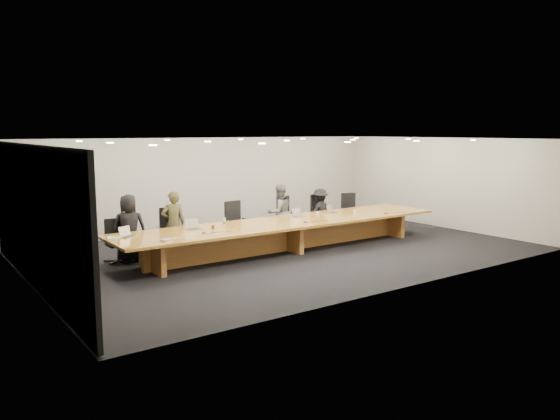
# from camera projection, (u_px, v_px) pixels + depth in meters

# --- Properties ---
(ground) EXTENTS (12.00, 12.00, 0.00)m
(ground) POSITION_uv_depth(u_px,v_px,m) (287.00, 250.00, 13.85)
(ground) COLOR black
(ground) RESTS_ON ground
(back_wall) EXTENTS (12.00, 0.02, 2.80)m
(back_wall) POSITION_uv_depth(u_px,v_px,m) (211.00, 183.00, 16.87)
(back_wall) COLOR silver
(back_wall) RESTS_ON ground
(left_wall_panel) EXTENTS (0.08, 7.84, 2.74)m
(left_wall_panel) POSITION_uv_depth(u_px,v_px,m) (32.00, 219.00, 10.25)
(left_wall_panel) COLOR black
(left_wall_panel) RESTS_ON ground
(conference_table) EXTENTS (9.00, 1.80, 0.75)m
(conference_table) POSITION_uv_depth(u_px,v_px,m) (287.00, 230.00, 13.78)
(conference_table) COLOR brown
(conference_table) RESTS_ON ground
(chair_far_left) EXTENTS (0.53, 0.53, 1.03)m
(chair_far_left) POSITION_uv_depth(u_px,v_px,m) (117.00, 241.00, 12.51)
(chair_far_left) COLOR black
(chair_far_left) RESTS_ON ground
(chair_left) EXTENTS (0.75, 0.75, 1.18)m
(chair_left) POSITION_uv_depth(u_px,v_px,m) (171.00, 232.00, 13.19)
(chair_left) COLOR black
(chair_left) RESTS_ON ground
(chair_mid_left) EXTENTS (0.69, 0.69, 1.20)m
(chair_mid_left) POSITION_uv_depth(u_px,v_px,m) (238.00, 223.00, 14.30)
(chair_mid_left) COLOR black
(chair_mid_left) RESTS_ON ground
(chair_mid_right) EXTENTS (0.74, 0.74, 1.20)m
(chair_mid_right) POSITION_uv_depth(u_px,v_px,m) (289.00, 217.00, 15.33)
(chair_mid_right) COLOR black
(chair_mid_right) RESTS_ON ground
(chair_right) EXTENTS (0.61, 0.61, 1.16)m
(chair_right) POSITION_uv_depth(u_px,v_px,m) (322.00, 214.00, 16.11)
(chair_right) COLOR black
(chair_right) RESTS_ON ground
(chair_far_right) EXTENTS (0.71, 0.71, 1.13)m
(chair_far_right) POSITION_uv_depth(u_px,v_px,m) (351.00, 211.00, 16.72)
(chair_far_right) COLOR black
(chair_far_right) RESTS_ON ground
(person_a) EXTENTS (0.88, 0.70, 1.57)m
(person_a) POSITION_uv_depth(u_px,v_px,m) (129.00, 228.00, 12.59)
(person_a) COLOR black
(person_a) RESTS_ON ground
(person_b) EXTENTS (0.64, 0.49, 1.58)m
(person_b) POSITION_uv_depth(u_px,v_px,m) (173.00, 223.00, 13.19)
(person_b) COLOR #36351D
(person_b) RESTS_ON ground
(person_c) EXTENTS (0.76, 0.59, 1.56)m
(person_c) POSITION_uv_depth(u_px,v_px,m) (279.00, 213.00, 14.98)
(person_c) COLOR #4F5052
(person_c) RESTS_ON ground
(person_d) EXTENTS (0.91, 0.57, 1.34)m
(person_d) POSITION_uv_depth(u_px,v_px,m) (320.00, 211.00, 15.95)
(person_d) COLOR black
(person_d) RESTS_ON ground
(laptop_a) EXTENTS (0.37, 0.33, 0.24)m
(laptop_a) POSITION_uv_depth(u_px,v_px,m) (128.00, 232.00, 11.66)
(laptop_a) COLOR #B9A58D
(laptop_a) RESTS_ON conference_table
(laptop_b) EXTENTS (0.33, 0.25, 0.26)m
(laptop_b) POSITION_uv_depth(u_px,v_px,m) (194.00, 224.00, 12.56)
(laptop_b) COLOR #C7B598
(laptop_b) RESTS_ON conference_table
(laptop_d) EXTENTS (0.34, 0.27, 0.24)m
(laptop_d) POSITION_uv_depth(u_px,v_px,m) (299.00, 213.00, 14.35)
(laptop_d) COLOR #C0B292
(laptop_d) RESTS_ON conference_table
(laptop_e) EXTENTS (0.36, 0.32, 0.23)m
(laptop_e) POSITION_uv_depth(u_px,v_px,m) (333.00, 209.00, 15.07)
(laptop_e) COLOR tan
(laptop_e) RESTS_ON conference_table
(water_bottle) EXTENTS (0.08, 0.08, 0.22)m
(water_bottle) POSITION_uv_depth(u_px,v_px,m) (224.00, 223.00, 12.85)
(water_bottle) COLOR silver
(water_bottle) RESTS_ON conference_table
(amber_mug) EXTENTS (0.08, 0.08, 0.09)m
(amber_mug) POSITION_uv_depth(u_px,v_px,m) (213.00, 227.00, 12.66)
(amber_mug) COLOR brown
(amber_mug) RESTS_ON conference_table
(paper_cup_near) EXTENTS (0.09, 0.09, 0.08)m
(paper_cup_near) POSITION_uv_depth(u_px,v_px,m) (317.00, 213.00, 14.78)
(paper_cup_near) COLOR white
(paper_cup_near) RESTS_ON conference_table
(paper_cup_far) EXTENTS (0.10, 0.10, 0.09)m
(paper_cup_far) POSITION_uv_depth(u_px,v_px,m) (355.00, 211.00, 15.14)
(paper_cup_far) COLOR white
(paper_cup_far) RESTS_ON conference_table
(notepad) EXTENTS (0.34, 0.31, 0.02)m
(notepad) POSITION_uv_depth(u_px,v_px,m) (114.00, 237.00, 11.63)
(notepad) COLOR white
(notepad) RESTS_ON conference_table
(lime_gadget) EXTENTS (0.16, 0.10, 0.02)m
(lime_gadget) POSITION_uv_depth(u_px,v_px,m) (114.00, 236.00, 11.62)
(lime_gadget) COLOR #5DCC36
(lime_gadget) RESTS_ON notepad
(av_box) EXTENTS (0.27, 0.24, 0.03)m
(av_box) POSITION_uv_depth(u_px,v_px,m) (167.00, 240.00, 11.32)
(av_box) COLOR silver
(av_box) RESTS_ON conference_table
(mic_left) EXTENTS (0.13, 0.13, 0.03)m
(mic_left) POSITION_uv_depth(u_px,v_px,m) (204.00, 233.00, 12.07)
(mic_left) COLOR black
(mic_left) RESTS_ON conference_table
(mic_center) EXTENTS (0.14, 0.14, 0.03)m
(mic_center) POSITION_uv_depth(u_px,v_px,m) (305.00, 222.00, 13.56)
(mic_center) COLOR black
(mic_center) RESTS_ON conference_table
(mic_right) EXTENTS (0.14, 0.14, 0.03)m
(mic_right) POSITION_uv_depth(u_px,v_px,m) (386.00, 213.00, 14.98)
(mic_right) COLOR black
(mic_right) RESTS_ON conference_table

